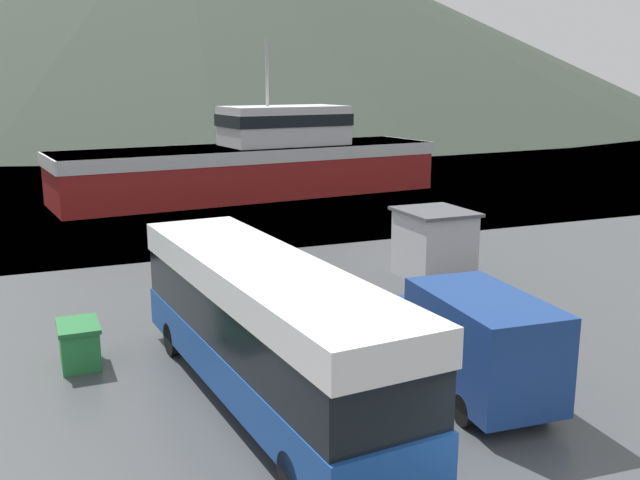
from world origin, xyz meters
TOP-DOWN VIEW (x-y plane):
  - water_surface at (0.00, 140.94)m, footprint 240.00×240.00m
  - hill_backdrop at (28.75, 154.89)m, footprint 205.64×205.64m
  - tour_bus at (-2.52, 6.74)m, footprint 3.36×11.17m
  - delivery_van at (2.10, 5.33)m, footprint 2.50×5.77m
  - fishing_boat at (6.55, 35.79)m, footprint 25.16×8.71m
  - storage_bin at (-6.31, 10.67)m, footprint 1.04×1.52m
  - dock_kiosk at (6.75, 14.48)m, footprint 2.47×2.85m
  - small_boat at (6.46, 48.13)m, footprint 5.74×3.14m
  - mooring_bollard at (2.09, 19.69)m, footprint 0.43×0.43m

SIDE VIEW (x-z plane):
  - water_surface at x=0.00m, z-range 0.00..0.00m
  - mooring_bollard at x=2.09m, z-range 0.04..0.94m
  - small_boat at x=6.46m, z-range 0.00..1.04m
  - storage_bin at x=-6.31m, z-range 0.01..1.15m
  - dock_kiosk at x=6.75m, z-range 0.01..2.59m
  - delivery_van at x=2.10m, z-range 0.06..2.62m
  - tour_bus at x=-2.52m, z-range 0.20..3.56m
  - fishing_boat at x=6.55m, z-range -2.77..7.27m
  - hill_backdrop at x=28.75m, z-range 0.00..48.37m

